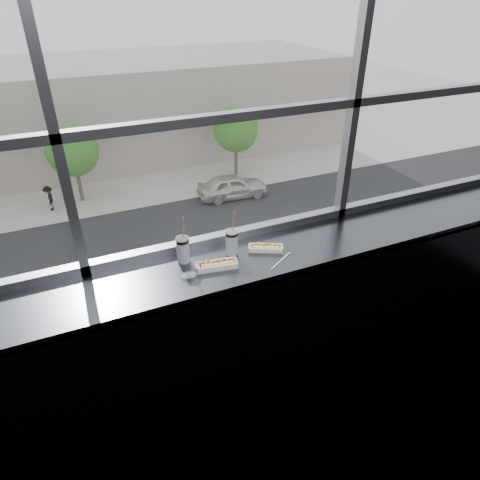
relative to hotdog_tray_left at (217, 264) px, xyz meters
name	(u,v)px	position (x,y,z in m)	size (l,w,h in m)	color
wall_back_lower	(227,298)	(0.19, 0.31, -0.58)	(6.00, 6.00, 0.00)	black
window_glass	(222,66)	(0.19, 0.33, 1.17)	(6.00, 6.00, 0.00)	silver
window_mullions	(223,67)	(0.19, 0.31, 1.17)	(6.00, 0.08, 2.40)	gray
counter	(241,262)	(0.19, 0.04, -0.06)	(6.00, 0.55, 0.06)	#4A4D54
counter_fascia	(256,341)	(0.19, -0.22, -0.58)	(6.00, 0.04, 1.04)	#4A4D54
hotdog_tray_left	(217,264)	(0.00, 0.00, 0.00)	(0.29, 0.14, 0.07)	white
hotdog_tray_right	(266,247)	(0.39, 0.06, 0.00)	(0.25, 0.18, 0.06)	white
soda_cup_left	(183,248)	(-0.18, 0.17, 0.07)	(0.09, 0.09, 0.35)	white
soda_cup_right	(232,241)	(0.16, 0.12, 0.07)	(0.09, 0.09, 0.34)	white
loose_straw	(281,261)	(0.43, -0.10, -0.02)	(0.01, 0.01, 0.25)	white
wrapper	(189,275)	(-0.20, -0.02, -0.02)	(0.10, 0.07, 0.03)	silver
plaza_ground	(66,139)	(0.19, 43.81, -12.13)	(120.00, 120.00, 0.00)	#ACA299
plaza_near	(156,441)	(0.19, 7.31, -12.11)	(50.00, 14.00, 0.04)	#ACA299
street_asphalt	(100,254)	(0.19, 20.31, -12.10)	(80.00, 10.00, 0.06)	black
far_sidewalk	(84,200)	(0.19, 28.31, -12.11)	(80.00, 6.00, 0.04)	#ACA299
far_building	(62,113)	(0.19, 38.31, -8.13)	(50.00, 14.00, 8.00)	gray
car_near_d	(243,244)	(7.55, 16.31, -10.94)	(6.75, 2.81, 2.25)	white
car_far_c	(232,183)	(10.32, 24.31, -10.91)	(6.95, 2.90, 2.32)	beige
car_near_c	(104,278)	(-0.06, 16.31, -11.06)	(6.04, 2.52, 2.01)	#922F00
pedestrian_b	(49,196)	(-2.05, 27.55, -11.02)	(0.95, 0.71, 2.13)	#66605B
tree_center	(73,151)	(0.10, 28.31, -8.35)	(3.56, 3.56, 5.56)	#47382B
tree_right	(236,130)	(12.34, 28.31, -8.36)	(3.55, 3.55, 5.55)	#47382B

